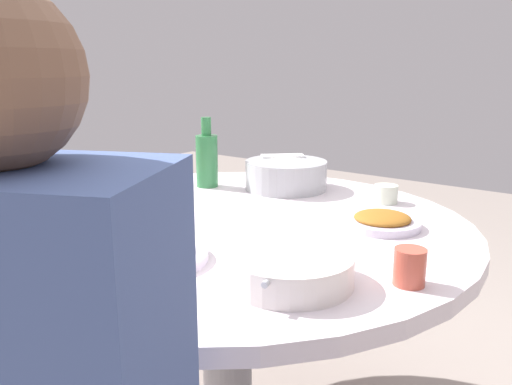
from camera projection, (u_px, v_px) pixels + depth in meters
round_dining_table at (226, 262)px, 1.47m from camera, size 1.33×1.33×0.72m
rice_bowl at (286, 174)px, 1.79m from camera, size 0.28×0.28×0.11m
soup_bowl at (290, 270)px, 1.02m from camera, size 0.25×0.27×0.06m
dish_noodles at (145, 202)px, 1.56m from camera, size 0.25×0.25×0.04m
dish_stirfry at (382, 221)px, 1.37m from camera, size 0.20×0.20×0.04m
dish_eggplant at (14, 239)px, 1.23m from camera, size 0.24×0.24×0.05m
dish_greens at (151, 251)px, 1.14m from camera, size 0.25×0.25×0.06m
dish_shrimp at (135, 182)px, 1.83m from camera, size 0.23×0.23×0.04m
green_bottle at (207, 159)px, 1.82m from camera, size 0.08×0.08×0.24m
tea_cup_near at (386, 194)px, 1.62m from camera, size 0.07×0.07×0.06m
tea_cup_far at (410, 267)px, 1.01m from camera, size 0.06×0.06×0.07m
tea_cup_side at (46, 211)px, 1.44m from camera, size 0.07×0.07×0.05m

